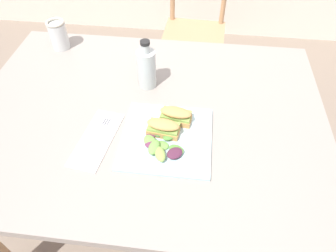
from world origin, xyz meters
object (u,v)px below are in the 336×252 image
Objects in this scene: mason_jar_iced_tea at (59,36)px; dining_table at (148,133)px; fork_on_napkin at (99,134)px; bottle_cold_brew at (147,70)px; sandwich_half_front at (163,127)px; sandwich_half_back at (176,115)px; plate_lunch at (167,138)px; chair_wooden_far at (194,31)px.

dining_table is at bearing -39.17° from mason_jar_iced_tea.
bottle_cold_brew is at bearing 67.03° from fork_on_napkin.
dining_table is 0.20m from sandwich_half_front.
fork_on_napkin is (-0.25, -0.09, -0.03)m from sandwich_half_back.
sandwich_half_front is at bearing -120.32° from sandwich_half_back.
bottle_cold_brew reaches higher than plate_lunch.
sandwich_half_front is at bearing 7.43° from fork_on_napkin.
mason_jar_iced_tea is (-0.31, 0.49, 0.05)m from fork_on_napkin.
plate_lunch is 0.30m from bottle_cold_brew.
mason_jar_iced_tea reaches higher than sandwich_half_front.
sandwich_half_back reaches higher than dining_table.
chair_wooden_far is at bearing 77.47° from fork_on_napkin.
plate_lunch is 1.51× the size of bottle_cold_brew.
sandwich_half_back is 0.27m from fork_on_napkin.
dining_table is 1.48× the size of chair_wooden_far.
dining_table is 0.60m from mason_jar_iced_tea.
fork_on_napkin is at bearing -172.57° from sandwich_half_front.
bottle_cold_brew is (-0.15, -0.92, 0.36)m from chair_wooden_far.
plate_lunch is at bearing -68.00° from bottle_cold_brew.
chair_wooden_far is at bearing 83.14° from dining_table.
bottle_cold_brew is 0.48m from mason_jar_iced_tea.
fork_on_napkin is 0.95× the size of bottle_cold_brew.
fork_on_napkin is (-0.21, -0.03, -0.03)m from sandwich_half_front.
sandwich_half_back is 0.58× the size of bottle_cold_brew.
mason_jar_iced_tea is at bearing 138.38° from sandwich_half_front.
sandwich_half_front reaches higher than dining_table.
mason_jar_iced_tea is (-0.56, 0.40, 0.02)m from sandwich_half_back.
fork_on_napkin is at bearing -136.97° from dining_table.
plate_lunch is at bearing -52.51° from dining_table.
sandwich_half_back is at bearing -90.90° from chair_wooden_far.
sandwich_half_front is 0.90× the size of mason_jar_iced_tea.
sandwich_half_back is (-0.02, -1.11, 0.33)m from chair_wooden_far.
bottle_cold_brew is at bearing 110.69° from sandwich_half_front.
plate_lunch is 1.60× the size of fork_on_napkin.
sandwich_half_front reaches higher than fork_on_napkin.
dining_table is 11.30× the size of sandwich_half_back.
chair_wooden_far is at bearing 87.43° from sandwich_half_front.
bottle_cold_brew reaches higher than sandwich_half_front.
plate_lunch is 0.09m from sandwich_half_back.
sandwich_half_front is (-0.05, -1.17, 0.33)m from chair_wooden_far.
sandwich_half_front is 0.27m from bottle_cold_brew.
plate_lunch is at bearing -106.46° from sandwich_half_back.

